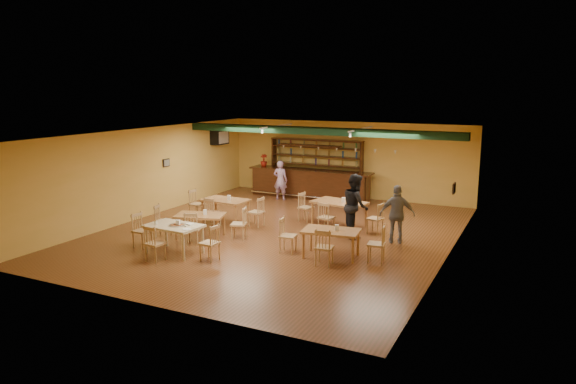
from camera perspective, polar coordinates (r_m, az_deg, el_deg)
The scene contains 23 objects.
floor at distance 16.10m, azimuth -1.01°, elevation -4.39°, with size 12.00×12.00×0.00m, color #573418.
ceiling_beam at distance 18.10m, azimuth 3.01°, elevation 6.58°, with size 10.00×0.30×0.25m, color black.
track_rail_left at distance 19.40m, azimuth -1.23°, elevation 7.10°, with size 0.05×2.50×0.05m, color silver.
track_rail_right at distance 18.17m, azimuth 7.85°, elevation 6.72°, with size 0.05×2.50×0.05m, color silver.
ac_unit at distance 21.65m, azimuth -7.36°, elevation 5.87°, with size 0.34×0.70×0.48m, color silver.
picture_left at distance 19.25m, azimuth -12.96°, elevation 3.08°, with size 0.04×0.34×0.28m, color black.
picture_right at distance 14.70m, azimuth 17.43°, elevation 0.40°, with size 0.04×0.34×0.28m, color black.
bar_counter at distance 21.03m, azimuth 2.35°, elevation 0.89°, with size 5.04×0.85×1.13m, color black.
back_bar_hutch at distance 21.51m, azimuth 3.04°, elevation 2.67°, with size 3.90×0.40×2.28m, color black.
poinsettia at distance 21.80m, azimuth -2.62°, elevation 3.43°, with size 0.28×0.28×0.50m, color #9D1B0E.
dining_table_a at distance 17.44m, azimuth -6.73°, elevation -1.98°, with size 1.49×0.89×0.74m, color #A16E39.
dining_table_b at distance 16.73m, azimuth 5.51°, elevation -2.39°, with size 1.63×0.98×0.82m, color #A16E39.
dining_table_c at distance 15.69m, azimuth -9.39°, elevation -3.63°, with size 1.39×0.84×0.70m, color #A16E39.
dining_table_d at distance 13.80m, azimuth 4.64°, elevation -5.53°, with size 1.44×0.87×0.72m, color #A16E39.
near_table at distance 14.35m, azimuth -12.12°, elevation -4.98°, with size 1.44×0.93×0.77m, color beige.
pizza_tray at distance 14.19m, azimuth -11.86°, elevation -3.51°, with size 0.40×0.40×0.01m, color silver.
parmesan_shaker at distance 14.41m, azimuth -14.03°, elevation -3.18°, with size 0.07×0.07×0.11m, color #EAE5C6.
napkin_stack at distance 14.19m, azimuth -10.52°, elevation -3.42°, with size 0.20×0.15×0.03m, color white.
pizza_server at distance 14.13m, azimuth -11.23°, elevation -3.50°, with size 0.32×0.09×0.00m, color silver.
side_plate at distance 13.76m, azimuth -10.85°, elevation -3.94°, with size 0.22×0.22×0.01m, color white.
patron_bar at distance 20.63m, azimuth -0.83°, elevation 1.28°, with size 0.56×0.37×1.54m, color #9653B4.
patron_right_a at distance 15.61m, azimuth 7.26°, elevation -1.44°, with size 0.91×0.71×1.87m, color black.
patron_right_b at distance 15.17m, azimuth 11.67°, elevation -2.36°, with size 0.97×0.40×1.65m, color slate.
Camera 1 is at (7.05, -13.81, 4.32)m, focal length 33.06 mm.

